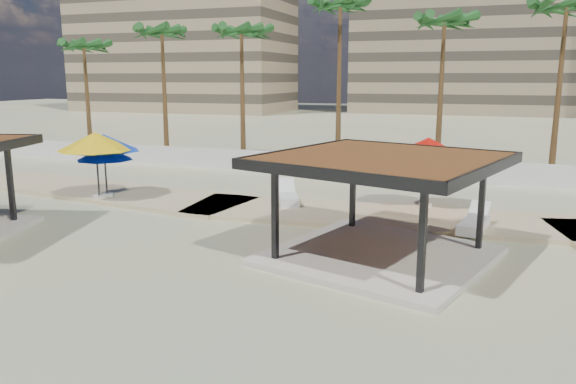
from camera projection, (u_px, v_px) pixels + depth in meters
name	position (u px, v px, depth m)	size (l,w,h in m)	color
ground	(271.00, 269.00, 16.27)	(200.00, 200.00, 0.00)	#CABD86
promenade	(386.00, 214.00, 22.67)	(44.45, 7.97, 0.24)	#C6B284
boundary_wall	(377.00, 167.00, 30.90)	(56.00, 0.30, 1.20)	silver
building_west	(182.00, 14.00, 89.79)	(34.00, 16.00, 32.40)	#937F60
building_mid	(486.00, 17.00, 83.97)	(38.00, 16.00, 30.40)	#847259
pavilion_central	(382.00, 198.00, 16.88)	(7.87, 7.87, 3.21)	beige
umbrella_a	(104.00, 143.00, 24.86)	(3.95, 3.95, 2.82)	beige
umbrella_b	(96.00, 142.00, 24.56)	(3.98, 3.98, 2.94)	beige
umbrella_c	(429.00, 147.00, 23.10)	(3.23, 3.23, 2.86)	beige
umbrella_f	(105.00, 153.00, 25.15)	(3.24, 3.24, 2.25)	beige
lounger_a	(288.00, 197.00, 24.15)	(1.63, 2.40, 0.87)	silver
lounger_b	(474.00, 224.00, 19.80)	(1.12, 2.33, 0.85)	silver
palm_a	(84.00, 50.00, 38.63)	(3.00, 3.00, 8.40)	brown
palm_b	(162.00, 37.00, 36.86)	(3.00, 3.00, 9.20)	brown
palm_c	(241.00, 37.00, 34.35)	(3.00, 3.00, 9.02)	brown
palm_d	(340.00, 12.00, 32.84)	(3.00, 3.00, 10.43)	brown
palm_e	(444.00, 27.00, 30.60)	(3.00, 3.00, 9.29)	brown
palm_f	(566.00, 14.00, 28.69)	(3.00, 3.00, 9.85)	brown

